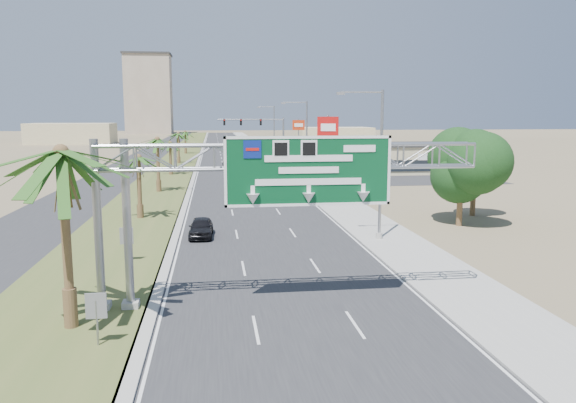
# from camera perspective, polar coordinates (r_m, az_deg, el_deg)

# --- Properties ---
(road) EXTENTS (12.00, 300.00, 0.02)m
(road) POSITION_cam_1_polar(r_m,az_deg,el_deg) (124.36, -5.95, 4.87)
(road) COLOR #28282B
(road) RESTS_ON ground
(sidewalk_right) EXTENTS (4.00, 300.00, 0.10)m
(sidewalk_right) POSITION_cam_1_polar(r_m,az_deg,el_deg) (124.88, -2.04, 4.95)
(sidewalk_right) COLOR #9E9B93
(sidewalk_right) RESTS_ON ground
(median_grass) EXTENTS (7.00, 300.00, 0.12)m
(median_grass) POSITION_cam_1_polar(r_m,az_deg,el_deg) (124.47, -10.58, 4.79)
(median_grass) COLOR #4A5A27
(median_grass) RESTS_ON ground
(opposing_road) EXTENTS (8.00, 300.00, 0.02)m
(opposing_road) POSITION_cam_1_polar(r_m,az_deg,el_deg) (125.04, -13.79, 4.69)
(opposing_road) COLOR #28282B
(opposing_road) RESTS_ON ground
(sign_gantry) EXTENTS (16.75, 1.24, 7.50)m
(sign_gantry) POSITION_cam_1_polar(r_m,az_deg,el_deg) (24.19, -1.72, 3.29)
(sign_gantry) COLOR gray
(sign_gantry) RESTS_ON ground
(palm_near) EXTENTS (5.70, 5.70, 8.35)m
(palm_near) POSITION_cam_1_polar(r_m,az_deg,el_deg) (22.79, -22.07, 4.52)
(palm_near) COLOR brown
(palm_near) RESTS_ON ground
(palm_row_b) EXTENTS (3.99, 3.99, 5.95)m
(palm_row_b) POSITION_cam_1_polar(r_m,az_deg,el_deg) (46.54, -14.98, 4.20)
(palm_row_b) COLOR brown
(palm_row_b) RESTS_ON ground
(palm_row_c) EXTENTS (3.99, 3.99, 6.75)m
(palm_row_c) POSITION_cam_1_polar(r_m,az_deg,el_deg) (62.37, -13.14, 6.06)
(palm_row_c) COLOR brown
(palm_row_c) RESTS_ON ground
(palm_row_d) EXTENTS (3.99, 3.99, 5.45)m
(palm_row_d) POSITION_cam_1_polar(r_m,az_deg,el_deg) (80.35, -11.89, 5.77)
(palm_row_d) COLOR brown
(palm_row_d) RESTS_ON ground
(palm_row_e) EXTENTS (3.99, 3.99, 6.15)m
(palm_row_e) POSITION_cam_1_polar(r_m,az_deg,el_deg) (99.26, -11.10, 6.72)
(palm_row_e) COLOR brown
(palm_row_e) RESTS_ON ground
(palm_row_f) EXTENTS (3.99, 3.99, 5.75)m
(palm_row_f) POSITION_cam_1_polar(r_m,az_deg,el_deg) (124.22, -10.40, 6.94)
(palm_row_f) COLOR brown
(palm_row_f) RESTS_ON ground
(streetlight_near) EXTENTS (3.27, 0.44, 10.00)m
(streetlight_near) POSITION_cam_1_polar(r_m,az_deg,el_deg) (37.79, 9.11, 3.09)
(streetlight_near) COLOR gray
(streetlight_near) RESTS_ON ground
(streetlight_mid) EXTENTS (3.27, 0.44, 10.00)m
(streetlight_mid) POSITION_cam_1_polar(r_m,az_deg,el_deg) (67.01, 1.74, 5.62)
(streetlight_mid) COLOR gray
(streetlight_mid) RESTS_ON ground
(streetlight_far) EXTENTS (3.27, 0.44, 10.00)m
(streetlight_far) POSITION_cam_1_polar(r_m,az_deg,el_deg) (102.66, -1.53, 6.72)
(streetlight_far) COLOR gray
(streetlight_far) RESTS_ON ground
(signal_mast) EXTENTS (10.28, 0.71, 8.00)m
(signal_mast) POSITION_cam_1_polar(r_m,az_deg,el_deg) (86.51, -1.81, 6.44)
(signal_mast) COLOR gray
(signal_mast) RESTS_ON ground
(store_building) EXTENTS (18.00, 10.00, 4.00)m
(store_building) POSITION_cam_1_polar(r_m,az_deg,el_deg) (84.24, 10.11, 4.30)
(store_building) COLOR #C6B785
(store_building) RESTS_ON ground
(oak_near) EXTENTS (4.50, 4.50, 6.80)m
(oak_near) POSITION_cam_1_polar(r_m,az_deg,el_deg) (44.27, 17.22, 3.41)
(oak_near) COLOR brown
(oak_near) RESTS_ON ground
(oak_far) EXTENTS (3.50, 3.50, 5.60)m
(oak_far) POSITION_cam_1_polar(r_m,az_deg,el_deg) (49.21, 18.42, 3.02)
(oak_far) COLOR brown
(oak_far) RESTS_ON ground
(median_signback_a) EXTENTS (0.75, 0.08, 2.08)m
(median_signback_a) POSITION_cam_1_polar(r_m,az_deg,el_deg) (21.61, -18.90, -10.37)
(median_signback_a) COLOR gray
(median_signback_a) RESTS_ON ground
(median_signback_b) EXTENTS (0.75, 0.08, 2.08)m
(median_signback_b) POSITION_cam_1_polar(r_m,az_deg,el_deg) (33.14, -16.08, -3.62)
(median_signback_b) COLOR gray
(median_signback_b) RESTS_ON ground
(tower_distant) EXTENTS (20.00, 16.00, 35.00)m
(tower_distant) POSITION_cam_1_polar(r_m,az_deg,el_deg) (265.72, -13.96, 10.48)
(tower_distant) COLOR gray
(tower_distant) RESTS_ON ground
(building_distant_left) EXTENTS (24.00, 14.00, 6.00)m
(building_distant_left) POSITION_cam_1_polar(r_m,az_deg,el_deg) (178.98, -21.11, 6.47)
(building_distant_left) COLOR #C6B785
(building_distant_left) RESTS_ON ground
(building_distant_right) EXTENTS (20.00, 12.00, 5.00)m
(building_distant_right) POSITION_cam_1_polar(r_m,az_deg,el_deg) (157.74, 4.74, 6.61)
(building_distant_right) COLOR #C6B785
(building_distant_right) RESTS_ON ground
(car_left_lane) EXTENTS (1.74, 4.01, 1.35)m
(car_left_lane) POSITION_cam_1_polar(r_m,az_deg,el_deg) (39.24, -8.83, -2.64)
(car_left_lane) COLOR black
(car_left_lane) RESTS_ON ground
(car_mid_lane) EXTENTS (1.69, 4.00, 1.28)m
(car_mid_lane) POSITION_cam_1_polar(r_m,az_deg,el_deg) (74.52, -3.67, 2.80)
(car_mid_lane) COLOR maroon
(car_mid_lane) RESTS_ON ground
(car_right_lane) EXTENTS (3.06, 5.90, 1.59)m
(car_right_lane) POSITION_cam_1_polar(r_m,az_deg,el_deg) (87.53, -1.63, 3.80)
(car_right_lane) COLOR gray
(car_right_lane) RESTS_ON ground
(car_far) EXTENTS (1.79, 4.39, 1.27)m
(car_far) POSITION_cam_1_polar(r_m,az_deg,el_deg) (91.26, -6.11, 3.86)
(car_far) COLOR black
(car_far) RESTS_ON ground
(pole_sign_red_near) EXTENTS (2.37, 1.04, 8.39)m
(pole_sign_red_near) POSITION_cam_1_polar(r_m,az_deg,el_deg) (64.28, 4.07, 7.13)
(pole_sign_red_near) COLOR gray
(pole_sign_red_near) RESTS_ON ground
(pole_sign_blue) EXTENTS (2.02, 0.70, 8.26)m
(pole_sign_blue) POSITION_cam_1_polar(r_m,az_deg,el_deg) (71.37, 4.23, 7.00)
(pole_sign_blue) COLOR gray
(pole_sign_blue) RESTS_ON ground
(pole_sign_red_far) EXTENTS (2.22, 0.60, 7.68)m
(pole_sign_red_far) POSITION_cam_1_polar(r_m,az_deg,el_deg) (102.52, 1.08, 7.46)
(pole_sign_red_far) COLOR gray
(pole_sign_red_far) RESTS_ON ground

